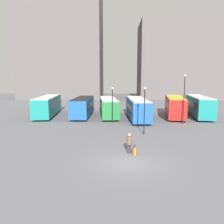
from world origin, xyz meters
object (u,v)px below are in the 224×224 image
object	(u,v)px
bus_3	(137,108)
bus_4	(175,106)
bus_0	(48,105)
bus_5	(199,105)
lamp_post_2	(144,106)
lamp_post_1	(184,96)
bus_1	(83,106)
bus_2	(108,106)
traveler	(129,141)
suitcase	(134,151)
lamp_post_0	(112,102)

from	to	relation	value
bus_3	bus_4	world-z (taller)	bus_4
bus_0	bus_5	xyz separation A→B (m)	(25.02, -0.21, 0.05)
bus_0	lamp_post_2	distance (m)	19.31
bus_4	lamp_post_1	size ratio (longest dim) A/B	1.53
bus_1	bus_2	bearing A→B (deg)	-88.14
bus_3	bus_4	distance (m)	6.52
bus_5	lamp_post_2	size ratio (longest dim) A/B	2.18
traveler	lamp_post_2	bearing A→B (deg)	-31.72
bus_0	traveler	xyz separation A→B (m)	(12.70, -18.86, -0.74)
bus_1	bus_5	world-z (taller)	bus_5
traveler	bus_3	bearing A→B (deg)	-21.93
bus_1	suitcase	size ratio (longest dim) A/B	11.07
bus_2	suitcase	distance (m)	19.01
bus_5	traveler	distance (m)	22.36
bus_0	lamp_post_1	xyz separation A→B (m)	(20.73, -6.40, 2.12)
bus_2	lamp_post_1	world-z (taller)	lamp_post_1
bus_1	lamp_post_1	xyz separation A→B (m)	(14.73, -5.75, 2.20)
lamp_post_1	bus_3	bearing A→B (deg)	149.17
bus_4	lamp_post_1	bearing A→B (deg)	-173.37
bus_1	lamp_post_2	size ratio (longest dim) A/B	1.97
traveler	suitcase	bearing A→B (deg)	-151.06
bus_5	bus_4	bearing A→B (deg)	106.57
bus_3	bus_5	bearing A→B (deg)	-78.07
bus_3	lamp_post_1	xyz separation A→B (m)	(5.98, -3.57, 2.16)
bus_0	lamp_post_1	bearing A→B (deg)	-113.39
lamp_post_2	lamp_post_0	bearing A→B (deg)	120.99
bus_5	traveler	bearing A→B (deg)	154.08
bus_0	bus_1	world-z (taller)	bus_0
bus_2	bus_5	size ratio (longest dim) A/B	0.94
bus_5	lamp_post_0	bearing A→B (deg)	121.51
bus_0	bus_5	distance (m)	25.02
bus_0	bus_1	size ratio (longest dim) A/B	1.17
bus_3	bus_5	size ratio (longest dim) A/B	1.00
bus_5	bus_3	bearing A→B (deg)	111.86
bus_4	bus_5	xyz separation A→B (m)	(4.06, 0.65, 0.03)
traveler	lamp_post_2	distance (m)	6.98
suitcase	lamp_post_1	size ratio (longest dim) A/B	0.14
bus_0	lamp_post_0	size ratio (longest dim) A/B	2.42
bus_4	lamp_post_1	distance (m)	5.93
bus_5	lamp_post_0	xyz separation A→B (m)	(-14.00, -6.23, 1.18)
traveler	bus_2	bearing A→B (deg)	-6.89
bus_2	bus_5	distance (m)	14.82
bus_2	traveler	distance (m)	18.56
bus_3	suitcase	bearing A→B (deg)	171.69
bus_1	bus_4	world-z (taller)	bus_4
bus_4	traveler	xyz separation A→B (m)	(-8.26, -18.00, -0.76)
lamp_post_1	traveler	bearing A→B (deg)	-122.79
bus_4	bus_1	bearing A→B (deg)	98.25
suitcase	lamp_post_1	xyz separation A→B (m)	(7.67, 12.83, 3.53)
bus_5	lamp_post_2	xyz separation A→B (m)	(-10.36, -12.29, 1.31)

